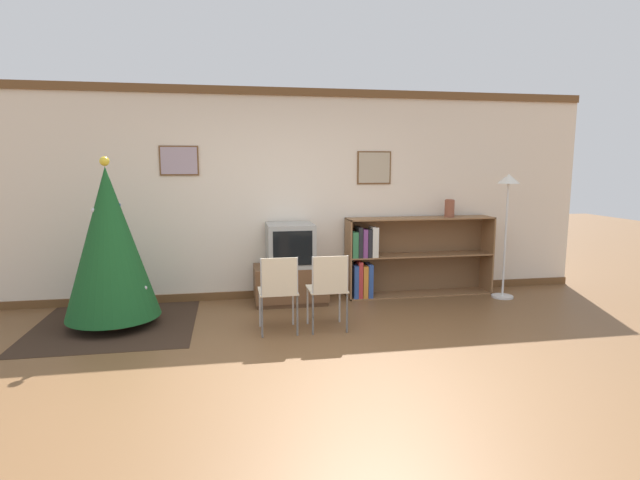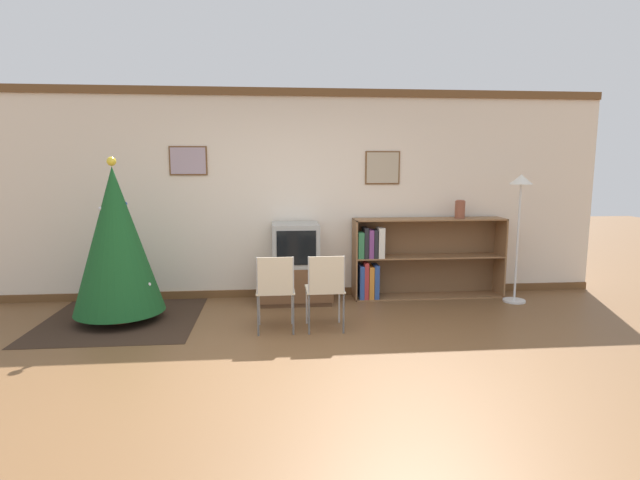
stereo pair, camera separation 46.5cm
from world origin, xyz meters
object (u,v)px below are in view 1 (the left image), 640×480
Objects in this scene: tv_console at (290,284)px; folding_chair_left at (279,289)px; standing_lamp at (507,203)px; television at (290,245)px; folding_chair_right at (328,287)px; bookshelf at (396,258)px; christmas_tree at (110,243)px; vase at (450,208)px.

folding_chair_left is at bearing -102.67° from tv_console.
television is at bearing 174.94° from standing_lamp.
standing_lamp is at bearing 16.60° from folding_chair_left.
bookshelf is at bearing 47.49° from folding_chair_right.
bookshelf is (1.43, 0.12, 0.27)m from tv_console.
television reaches higher than folding_chair_left.
christmas_tree is 0.91× the size of bookshelf.
television reaches higher than tv_console.
christmas_tree is 4.22m from vase.
standing_lamp is at bearing 3.99° from christmas_tree.
tv_console is (2.00, 0.58, -0.67)m from christmas_tree.
bookshelf is at bearing 4.84° from television.
vase reaches higher than television.
standing_lamp is (1.36, -0.37, 0.74)m from bookshelf.
folding_chair_right is (0.26, -1.16, -0.27)m from television.
folding_chair_right is at bearing -77.31° from television.
vase is (2.41, 1.24, 0.70)m from folding_chair_left.
folding_chair_right is (0.26, -1.16, 0.23)m from tv_console.
christmas_tree is 3.13× the size of television.
vase is 0.15× the size of standing_lamp.
folding_chair_right is at bearing -77.33° from tv_console.
television is (2.00, 0.58, -0.17)m from christmas_tree.
folding_chair_right is 1.73m from bookshelf.
television is 1.22m from folding_chair_right.
standing_lamp is at bearing -5.06° from television.
television reaches higher than folding_chair_right.
standing_lamp is at bearing -27.32° from vase.
folding_chair_left is 3.28m from standing_lamp.
vase is at bearing 27.22° from folding_chair_left.
folding_chair_left is (-0.26, -1.16, -0.27)m from television.
christmas_tree is at bearing -170.90° from vase.
television is 0.71× the size of folding_chair_left.
tv_console is 1.11× the size of folding_chair_left.
tv_console is 1.21m from folding_chair_right.
tv_console is at bearing -177.84° from vase.
standing_lamp is (4.79, 0.33, 0.34)m from christmas_tree.
bookshelf is at bearing 37.06° from folding_chair_left.
standing_lamp reaches higher than bookshelf.
christmas_tree reaches higher than folding_chair_right.
tv_console is 1.57× the size of television.
standing_lamp reaches higher than vase.
television is at bearing -175.16° from bookshelf.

